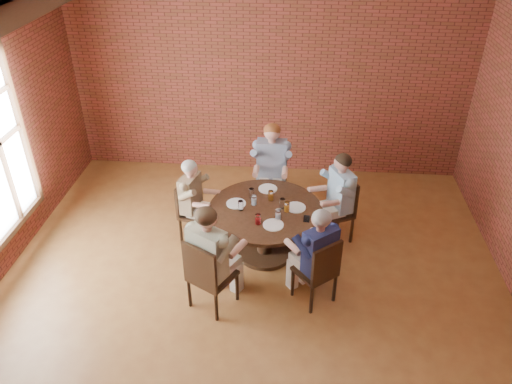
# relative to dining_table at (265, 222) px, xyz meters

# --- Properties ---
(floor) EXTENTS (7.00, 7.00, 0.00)m
(floor) POSITION_rel_dining_table_xyz_m (-0.12, -1.09, -0.53)
(floor) COLOR #94602D
(floor) RESTS_ON ground
(ceiling) EXTENTS (7.00, 7.00, 0.00)m
(ceiling) POSITION_rel_dining_table_xyz_m (-0.12, -1.09, 2.87)
(ceiling) COLOR white
(ceiling) RESTS_ON wall_back
(wall_back) EXTENTS (7.00, 0.00, 7.00)m
(wall_back) POSITION_rel_dining_table_xyz_m (-0.12, 2.41, 1.17)
(wall_back) COLOR maroon
(wall_back) RESTS_ON ground
(dining_table) EXTENTS (1.50, 1.50, 0.75)m
(dining_table) POSITION_rel_dining_table_xyz_m (0.00, 0.00, 0.00)
(dining_table) COLOR #341D11
(dining_table) RESTS_ON floor
(chair_a) EXTENTS (0.58, 0.58, 0.94)m
(chair_a) POSITION_rel_dining_table_xyz_m (1.03, 0.49, -0.02)
(chair_a) COLOR #341D11
(chair_a) RESTS_ON floor
(diner_a) EXTENTS (0.82, 0.77, 1.34)m
(diner_a) POSITION_rel_dining_table_xyz_m (0.95, 0.45, 0.14)
(diner_a) COLOR teal
(diner_a) RESTS_ON floor
(chair_b) EXTENTS (0.47, 0.47, 0.98)m
(chair_b) POSITION_rel_dining_table_xyz_m (0.01, 1.23, -0.00)
(chair_b) COLOR #341D11
(chair_b) RESTS_ON floor
(diner_b) EXTENTS (0.58, 0.71, 1.41)m
(diner_b) POSITION_rel_dining_table_xyz_m (0.01, 1.13, 0.18)
(diner_b) COLOR gray
(diner_b) RESTS_ON floor
(chair_c) EXTENTS (0.48, 0.48, 0.90)m
(chair_c) POSITION_rel_dining_table_xyz_m (-1.07, 0.27, -0.04)
(chair_c) COLOR #341D11
(chair_c) RESTS_ON floor
(diner_c) EXTENTS (0.70, 0.62, 1.27)m
(diner_c) POSITION_rel_dining_table_xyz_m (-0.99, 0.25, 0.10)
(diner_c) COLOR brown
(diner_c) RESTS_ON floor
(chair_d) EXTENTS (0.64, 0.64, 0.98)m
(chair_d) POSITION_rel_dining_table_xyz_m (-0.60, -1.07, -0.00)
(chair_d) COLOR #341D11
(chair_d) RESTS_ON floor
(diner_d) EXTENTS (0.85, 0.91, 1.42)m
(diner_d) POSITION_rel_dining_table_xyz_m (-0.55, -0.99, 0.18)
(diner_d) COLOR gray
(diner_d) RESTS_ON floor
(chair_e) EXTENTS (0.59, 0.59, 0.93)m
(chair_e) POSITION_rel_dining_table_xyz_m (0.70, -0.87, -0.02)
(chair_e) COLOR #341D11
(chair_e) RESTS_ON floor
(diner_e) EXTENTS (0.81, 0.83, 1.32)m
(diner_e) POSITION_rel_dining_table_xyz_m (0.65, -0.80, 0.13)
(diner_e) COLOR #191F48
(diner_e) RESTS_ON floor
(plate_a) EXTENTS (0.26, 0.26, 0.01)m
(plate_a) POSITION_rel_dining_table_xyz_m (0.40, 0.06, 0.23)
(plate_a) COLOR white
(plate_a) RESTS_ON dining_table
(plate_b) EXTENTS (0.26, 0.26, 0.01)m
(plate_b) POSITION_rel_dining_table_xyz_m (-0.00, 0.48, 0.23)
(plate_b) COLOR white
(plate_b) RESTS_ON dining_table
(plate_c) EXTENTS (0.26, 0.26, 0.01)m
(plate_c) POSITION_rel_dining_table_xyz_m (-0.40, 0.08, 0.23)
(plate_c) COLOR white
(plate_c) RESTS_ON dining_table
(plate_d) EXTENTS (0.26, 0.26, 0.01)m
(plate_d) POSITION_rel_dining_table_xyz_m (0.12, -0.36, 0.23)
(plate_d) COLOR white
(plate_d) RESTS_ON dining_table
(glass_a) EXTENTS (0.07, 0.07, 0.14)m
(glass_a) POSITION_rel_dining_table_xyz_m (0.22, 0.04, 0.29)
(glass_a) COLOR white
(glass_a) RESTS_ON dining_table
(glass_b) EXTENTS (0.07, 0.07, 0.14)m
(glass_b) POSITION_rel_dining_table_xyz_m (0.06, 0.21, 0.29)
(glass_b) COLOR white
(glass_b) RESTS_ON dining_table
(glass_c) EXTENTS (0.07, 0.07, 0.14)m
(glass_c) POSITION_rel_dining_table_xyz_m (-0.21, 0.25, 0.29)
(glass_c) COLOR white
(glass_c) RESTS_ON dining_table
(glass_d) EXTENTS (0.07, 0.07, 0.14)m
(glass_d) POSITION_rel_dining_table_xyz_m (-0.16, 0.09, 0.29)
(glass_d) COLOR white
(glass_d) RESTS_ON dining_table
(glass_e) EXTENTS (0.07, 0.07, 0.14)m
(glass_e) POSITION_rel_dining_table_xyz_m (-0.32, -0.06, 0.29)
(glass_e) COLOR white
(glass_e) RESTS_ON dining_table
(glass_f) EXTENTS (0.07, 0.07, 0.14)m
(glass_f) POSITION_rel_dining_table_xyz_m (-0.07, -0.34, 0.29)
(glass_f) COLOR white
(glass_f) RESTS_ON dining_table
(glass_g) EXTENTS (0.07, 0.07, 0.14)m
(glass_g) POSITION_rel_dining_table_xyz_m (0.17, -0.22, 0.29)
(glass_g) COLOR white
(glass_g) RESTS_ON dining_table
(glass_h) EXTENTS (0.07, 0.07, 0.14)m
(glass_h) POSITION_rel_dining_table_xyz_m (0.28, -0.03, 0.29)
(glass_h) COLOR white
(glass_h) RESTS_ON dining_table
(smartphone) EXTENTS (0.08, 0.15, 0.01)m
(smartphone) POSITION_rel_dining_table_xyz_m (0.54, -0.18, 0.23)
(smartphone) COLOR black
(smartphone) RESTS_ON dining_table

